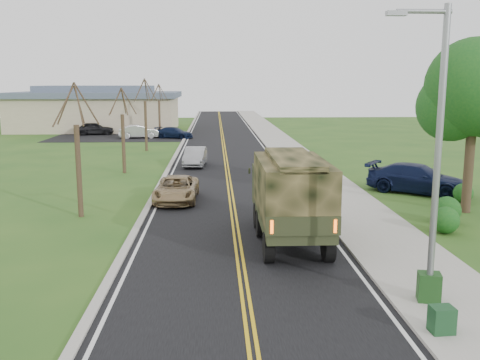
{
  "coord_description": "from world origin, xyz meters",
  "views": [
    {
      "loc": [
        -0.83,
        -14.11,
        6.06
      ],
      "look_at": [
        0.26,
        9.14,
        1.8
      ],
      "focal_mm": 40.0,
      "sensor_mm": 36.0,
      "label": 1
    }
  ],
  "objects": [
    {
      "name": "curb_right",
      "position": [
        4.15,
        40.0,
        0.06
      ],
      "size": [
        0.3,
        120.0,
        0.12
      ],
      "primitive_type": "cube",
      "color": "#9E998E",
      "rests_on": "ground"
    },
    {
      "name": "lot_car_dark",
      "position": [
        -14.94,
        49.14,
        0.75
      ],
      "size": [
        4.69,
        2.62,
        1.51
      ],
      "primitive_type": "imported",
      "rotation": [
        0.0,
        0.0,
        1.77
      ],
      "color": "black",
      "rests_on": "ground"
    },
    {
      "name": "bare_tree_a",
      "position": [
        -7.0,
        10.0,
        2.63
      ],
      "size": [
        1.93,
        2.26,
        6.08
      ],
      "color": "#38281C",
      "rests_on": "ground"
    },
    {
      "name": "bare_tree_d",
      "position": [
        -7.0,
        46.0,
        2.55
      ],
      "size": [
        1.88,
        2.2,
        5.91
      ],
      "color": "#38281C",
      "rests_on": "ground"
    },
    {
      "name": "utility_box_near",
      "position": [
        5.04,
        -0.4,
        0.5
      ],
      "size": [
        0.69,
        0.62,
        0.8
      ],
      "primitive_type": "cube",
      "rotation": [
        0.0,
        0.0,
        -0.22
      ],
      "color": "#193F16",
      "rests_on": "sidewalk_right"
    },
    {
      "name": "leafy_tree",
      "position": [
        11.0,
        10.01,
        5.49
      ],
      "size": [
        4.83,
        4.5,
        8.1
      ],
      "color": "#38281C",
      "rests_on": "ground"
    },
    {
      "name": "lot_car_navy",
      "position": [
        -5.31,
        44.82,
        0.61
      ],
      "size": [
        4.56,
        3.18,
        1.22
      ],
      "primitive_type": "imported",
      "rotation": [
        0.0,
        0.0,
        1.18
      ],
      "color": "#0E1833",
      "rests_on": "ground"
    },
    {
      "name": "ground",
      "position": [
        0.0,
        0.0,
        0.0
      ],
      "size": [
        160.0,
        160.0,
        0.0
      ],
      "primitive_type": "plane",
      "color": "#28501A",
      "rests_on": "ground"
    },
    {
      "name": "curb_left",
      "position": [
        -4.15,
        40.0,
        0.05
      ],
      "size": [
        0.3,
        120.0,
        0.1
      ],
      "primitive_type": "cube",
      "color": "#9E998E",
      "rests_on": "ground"
    },
    {
      "name": "pickup_navy",
      "position": [
        10.38,
        14.5,
        0.8
      ],
      "size": [
        5.82,
        5.05,
        1.61
      ],
      "primitive_type": "imported",
      "rotation": [
        0.0,
        0.0,
        0.95
      ],
      "color": "#0E1634",
      "rests_on": "ground"
    },
    {
      "name": "sidewalk_right",
      "position": [
        5.9,
        40.0,
        0.05
      ],
      "size": [
        3.2,
        120.0,
        0.1
      ],
      "primitive_type": "cube",
      "color": "#9E998E",
      "rests_on": "ground"
    },
    {
      "name": "utility_box_far",
      "position": [
        4.6,
        -2.29,
        0.43
      ],
      "size": [
        0.58,
        0.49,
        0.65
      ],
      "primitive_type": "cube",
      "rotation": [
        0.0,
        0.0,
        0.07
      ],
      "color": "#163F1F",
      "rests_on": "sidewalk_right"
    },
    {
      "name": "commercial_building",
      "position": [
        -15.98,
        55.97,
        2.69
      ],
      "size": [
        25.5,
        21.5,
        5.65
      ],
      "color": "tan",
      "rests_on": "ground"
    },
    {
      "name": "bare_tree_b",
      "position": [
        -7.0,
        22.0,
        2.48
      ],
      "size": [
        1.83,
        2.14,
        5.73
      ],
      "color": "#38281C",
      "rests_on": "ground"
    },
    {
      "name": "suv_champagne",
      "position": [
        -2.85,
        13.06,
        0.64
      ],
      "size": [
        2.26,
        4.64,
        1.27
      ],
      "primitive_type": "imported",
      "rotation": [
        0.0,
        0.0,
        -0.03
      ],
      "color": "#9C8358",
      "rests_on": "ground"
    },
    {
      "name": "street_light",
      "position": [
        4.9,
        -0.5,
        4.43
      ],
      "size": [
        1.65,
        0.22,
        8.0
      ],
      "color": "gray",
      "rests_on": "ground"
    },
    {
      "name": "military_truck",
      "position": [
        1.98,
        5.59,
        1.97
      ],
      "size": [
        2.44,
        6.91,
        3.44
      ],
      "rotation": [
        0.0,
        0.0,
        0.0
      ],
      "color": "black",
      "rests_on": "ground"
    },
    {
      "name": "bare_tree_c",
      "position": [
        -7.0,
        34.0,
        2.78
      ],
      "size": [
        2.04,
        2.39,
        6.42
      ],
      "color": "#38281C",
      "rests_on": "ground"
    },
    {
      "name": "road",
      "position": [
        0.0,
        40.0,
        0.01
      ],
      "size": [
        8.0,
        120.0,
        0.01
      ],
      "primitive_type": "cube",
      "color": "black",
      "rests_on": "ground"
    },
    {
      "name": "sedan_silver",
      "position": [
        -2.31,
        24.91,
        0.68
      ],
      "size": [
        1.73,
        4.22,
        1.36
      ],
      "primitive_type": "imported",
      "rotation": [
        0.0,
        0.0,
        -0.07
      ],
      "color": "#A3A3A7",
      "rests_on": "ground"
    },
    {
      "name": "lot_car_silver",
      "position": [
        -9.19,
        45.06,
        0.73
      ],
      "size": [
        4.63,
        2.3,
        1.46
      ],
      "primitive_type": "imported",
      "rotation": [
        0.0,
        0.0,
        1.75
      ],
      "color": "silver",
      "rests_on": "ground"
    }
  ]
}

